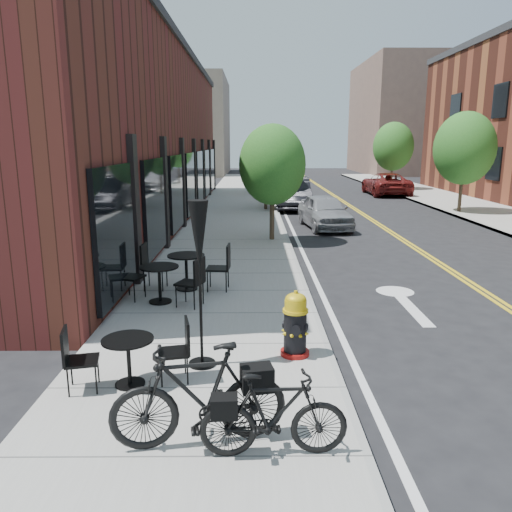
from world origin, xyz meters
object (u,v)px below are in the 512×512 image
object	(u,v)px
bicycle_right	(274,415)
patio_umbrella	(199,249)
bistro_set_b	(186,267)
parked_car_c	(286,178)
parked_car_b	(293,193)
bistro_set_a	(129,355)
parked_car_far	(386,184)
fire_hydrant	(295,325)
parked_car_a	(325,211)
bistro_set_c	(159,279)
bicycle_left	(199,395)

from	to	relation	value
bicycle_right	patio_umbrella	bearing A→B (deg)	21.13
bistro_set_b	parked_car_c	size ratio (longest dim) A/B	0.35
bicycle_right	parked_car_b	bearing A→B (deg)	-7.68
bistro_set_a	patio_umbrella	xyz separation A→B (m)	(0.91, 0.61, 1.31)
parked_car_far	patio_umbrella	bearing A→B (deg)	70.39
fire_hydrant	parked_car_far	xyz separation A→B (m)	(8.01, 25.30, 0.11)
bicycle_right	patio_umbrella	distance (m)	2.71
bicycle_right	parked_car_a	distance (m)	15.19
bistro_set_a	parked_car_a	bearing A→B (deg)	58.77
bistro_set_b	bistro_set_c	world-z (taller)	bistro_set_b
bicycle_left	parked_car_far	size ratio (longest dim) A/B	0.37
patio_umbrella	parked_car_far	size ratio (longest dim) A/B	0.47
fire_hydrant	bistro_set_b	bearing A→B (deg)	142.99
bistro_set_a	parked_car_c	bearing A→B (deg)	69.64
bicycle_right	bistro_set_c	size ratio (longest dim) A/B	0.82
bicycle_left	bicycle_right	world-z (taller)	bicycle_left
fire_hydrant	parked_car_c	xyz separation A→B (m)	(1.79, 29.12, 0.20)
bistro_set_b	parked_car_a	bearing A→B (deg)	67.81
parked_car_c	patio_umbrella	bearing A→B (deg)	-92.96
bistro_set_c	bicycle_right	bearing A→B (deg)	-47.37
bicycle_left	fire_hydrant	bearing A→B (deg)	141.19
bistro_set_c	parked_car_c	size ratio (longest dim) A/B	0.34
bicycle_left	parked_car_b	distance (m)	20.95
bicycle_left	bistro_set_a	xyz separation A→B (m)	(-1.09, 1.35, -0.14)
parked_car_c	parked_car_far	world-z (taller)	parked_car_c
bicycle_left	parked_car_far	xyz separation A→B (m)	(9.23, 27.62, 0.02)
bistro_set_c	patio_umbrella	bearing A→B (deg)	-48.50
fire_hydrant	bistro_set_c	distance (m)	3.64
fire_hydrant	parked_car_far	world-z (taller)	parked_car_far
bicycle_left	bistro_set_a	distance (m)	1.74
bicycle_right	patio_umbrella	size ratio (longest dim) A/B	0.63
bicycle_left	patio_umbrella	bearing A→B (deg)	174.00
bicycle_left	bistro_set_c	bearing A→B (deg)	-176.06
bicycle_right	bistro_set_a	xyz separation A→B (m)	(-1.88, 1.57, -0.03)
fire_hydrant	parked_car_far	bearing A→B (deg)	94.54
parked_car_b	patio_umbrella	bearing A→B (deg)	-96.69
bistro_set_b	bicycle_left	bearing A→B (deg)	-77.56
bicycle_right	parked_car_far	size ratio (longest dim) A/B	0.30
parked_car_a	parked_car_b	xyz separation A→B (m)	(-0.80, 6.04, 0.14)
bicycle_left	parked_car_c	size ratio (longest dim) A/B	0.34
fire_hydrant	bistro_set_c	bearing A→B (deg)	156.34
bistro_set_c	bistro_set_b	bearing A→B (deg)	85.65
bistro_set_a	bicycle_right	bearing A→B (deg)	-52.54
parked_car_a	fire_hydrant	bearing A→B (deg)	-106.99
bicycle_left	parked_car_b	xyz separation A→B (m)	(2.63, 20.79, 0.11)
bistro_set_b	bistro_set_a	bearing A→B (deg)	-88.68
bistro_set_c	patio_umbrella	distance (m)	3.41
bicycle_right	parked_car_c	world-z (taller)	parked_car_c
bicycle_right	parked_car_far	world-z (taller)	parked_car_far
bistro_set_c	parked_car_c	xyz separation A→B (m)	(4.33, 26.51, 0.18)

